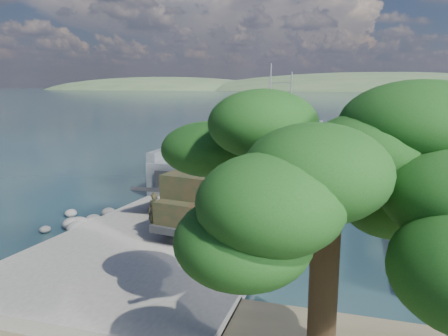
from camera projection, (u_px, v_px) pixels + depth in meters
ground at (176, 238)px, 22.29m from camera, size 1400.00×1400.00×0.00m
boat_ramp at (168, 240)px, 21.30m from camera, size 10.00×18.00×0.50m
shoreline_rocks at (77, 224)px, 24.50m from camera, size 3.20×5.60×0.90m
distant_headlands at (391, 91)px, 535.31m from camera, size 1000.00×240.00×48.00m
pier at (410, 160)px, 36.01m from camera, size 6.40×44.00×6.10m
landing_craft at (261, 154)px, 43.48m from camera, size 9.62×37.35×11.07m
military_truck at (226, 182)px, 23.34m from camera, size 4.26×9.46×4.24m
soldier at (155, 220)px, 20.55m from camera, size 0.70×0.48×1.86m
sailboat_far at (448, 153)px, 48.20m from camera, size 1.91×4.81×5.71m
overhang_tree at (305, 175)px, 9.54m from camera, size 7.95×7.32×7.22m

